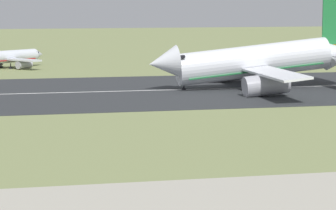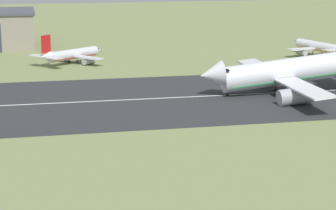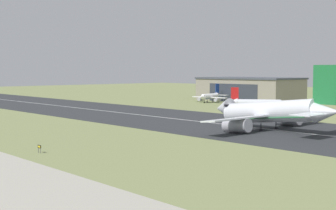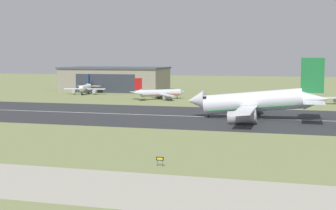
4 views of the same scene
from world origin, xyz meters
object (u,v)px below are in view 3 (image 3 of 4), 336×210
(airplane_landing, at_px, (270,113))
(airplane_parked_centre, at_px, (258,103))
(runway_sign, at_px, (39,147))
(airplane_parked_far_east, at_px, (210,96))

(airplane_landing, height_order, airplane_parked_centre, airplane_landing)
(airplane_parked_centre, bearing_deg, runway_sign, -73.94)
(runway_sign, bearing_deg, airplane_landing, 81.11)
(airplane_parked_centre, bearing_deg, airplane_landing, -50.71)
(airplane_parked_centre, relative_size, airplane_parked_far_east, 1.14)
(airplane_parked_centre, xyz_separation_m, runway_sign, (35.36, -122.86, -1.54))
(airplane_landing, xyz_separation_m, runway_sign, (-10.46, -66.86, -3.83))
(airplane_parked_far_east, bearing_deg, airplane_landing, -39.11)
(airplane_landing, height_order, airplane_parked_far_east, airplane_landing)
(airplane_parked_centre, distance_m, runway_sign, 127.85)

